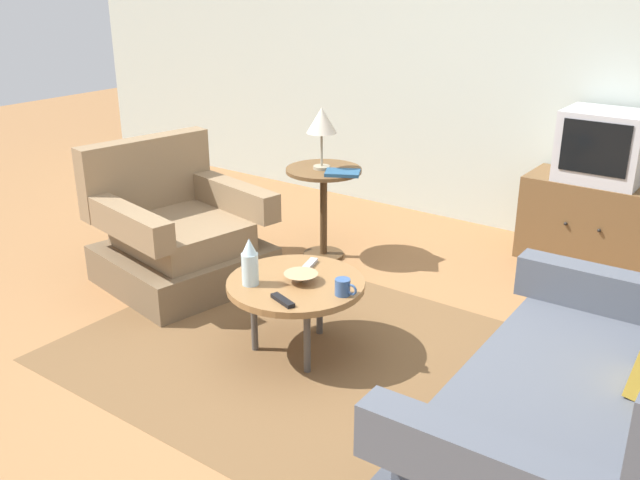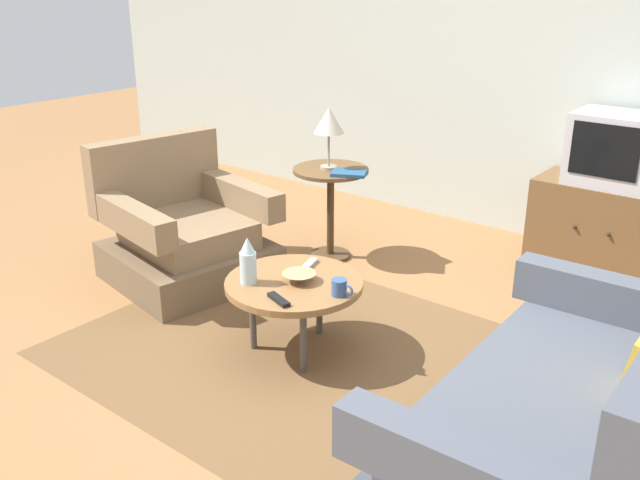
{
  "view_description": "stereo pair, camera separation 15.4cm",
  "coord_description": "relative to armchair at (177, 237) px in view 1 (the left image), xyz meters",
  "views": [
    {
      "loc": [
        1.97,
        -2.48,
        1.92
      ],
      "look_at": [
        -0.11,
        0.36,
        0.55
      ],
      "focal_mm": 39.37,
      "sensor_mm": 36.0,
      "label": 1
    },
    {
      "loc": [
        2.09,
        -2.39,
        1.92
      ],
      "look_at": [
        -0.11,
        0.36,
        0.55
      ],
      "focal_mm": 39.37,
      "sensor_mm": 36.0,
      "label": 2
    }
  ],
  "objects": [
    {
      "name": "bowl",
      "position": [
        1.23,
        -0.27,
        0.14
      ],
      "size": [
        0.18,
        0.18,
        0.05
      ],
      "color": "tan",
      "rests_on": "coffee_table"
    },
    {
      "name": "mug",
      "position": [
        1.49,
        -0.27,
        0.15
      ],
      "size": [
        0.12,
        0.08,
        0.08
      ],
      "color": "#335184",
      "rests_on": "coffee_table"
    },
    {
      "name": "table_lamp",
      "position": [
        0.54,
        0.85,
        0.67
      ],
      "size": [
        0.2,
        0.2,
        0.42
      ],
      "color": "#9E937A",
      "rests_on": "side_table"
    },
    {
      "name": "tv_remote_silver",
      "position": [
        1.14,
        -0.09,
        0.12
      ],
      "size": [
        0.09,
        0.18,
        0.02
      ],
      "rotation": [
        0.0,
        0.0,
        5.0
      ],
      "color": "#B2B2B7",
      "rests_on": "coffee_table"
    },
    {
      "name": "vase",
      "position": [
        1.03,
        -0.45,
        0.23
      ],
      "size": [
        0.09,
        0.09,
        0.25
      ],
      "color": "silver",
      "rests_on": "coffee_table"
    },
    {
      "name": "side_table",
      "position": [
        0.54,
        0.87,
        0.17
      ],
      "size": [
        0.52,
        0.52,
        0.65
      ],
      "color": "brown",
      "rests_on": "ground"
    },
    {
      "name": "coffee_table",
      "position": [
        1.2,
        -0.28,
        0.08
      ],
      "size": [
        0.72,
        0.72,
        0.41
      ],
      "color": "olive",
      "rests_on": "ground"
    },
    {
      "name": "television",
      "position": [
        2.08,
        1.89,
        0.53
      ],
      "size": [
        0.53,
        0.43,
        0.47
      ],
      "color": "#B7B7BC",
      "rests_on": "tv_stand"
    },
    {
      "name": "area_rug",
      "position": [
        1.2,
        -0.28,
        -0.29
      ],
      "size": [
        2.27,
        1.93,
        0.0
      ],
      "primitive_type": "cube",
      "color": "brown",
      "rests_on": "ground"
    },
    {
      "name": "ground_plane",
      "position": [
        1.28,
        -0.39,
        -0.29
      ],
      "size": [
        16.0,
        16.0,
        0.0
      ],
      "primitive_type": "plane",
      "color": "olive"
    },
    {
      "name": "back_wall",
      "position": [
        1.28,
        2.21,
        1.06
      ],
      "size": [
        9.0,
        0.12,
        2.7
      ],
      "primitive_type": "cube",
      "color": "#B2BCB2",
      "rests_on": "ground"
    },
    {
      "name": "tv_remote_dark",
      "position": [
        1.3,
        -0.51,
        0.12
      ],
      "size": [
        0.17,
        0.09,
        0.02
      ],
      "rotation": [
        0.0,
        0.0,
        2.82
      ],
      "color": "black",
      "rests_on": "coffee_table"
    },
    {
      "name": "tv_stand",
      "position": [
        2.08,
        1.89,
        -0.0
      ],
      "size": [
        0.91,
        0.47,
        0.59
      ],
      "color": "brown",
      "rests_on": "ground"
    },
    {
      "name": "couch",
      "position": [
        2.73,
        -0.44,
        0.0
      ],
      "size": [
        0.98,
        1.66,
        0.93
      ],
      "rotation": [
        0.0,
        0.0,
        1.6
      ],
      "color": "#3E424B",
      "rests_on": "ground"
    },
    {
      "name": "book",
      "position": [
        0.73,
        0.82,
        0.36
      ],
      "size": [
        0.28,
        0.25,
        0.02
      ],
      "rotation": [
        0.0,
        0.0,
        0.49
      ],
      "color": "navy",
      "rests_on": "side_table"
    },
    {
      "name": "armchair",
      "position": [
        0.0,
        0.0,
        0.0
      ],
      "size": [
        1.06,
        1.06,
        0.89
      ],
      "rotation": [
        0.0,
        0.0,
        -1.76
      ],
      "color": "brown",
      "rests_on": "ground"
    }
  ]
}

